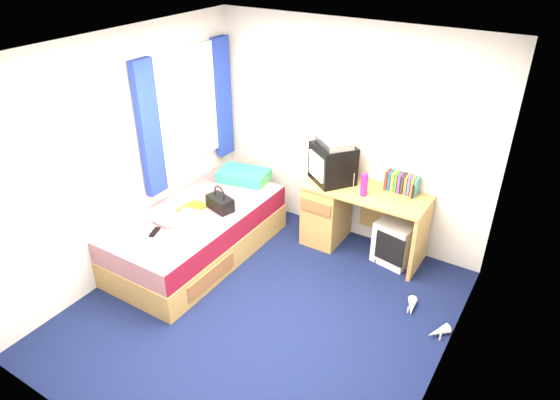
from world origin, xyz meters
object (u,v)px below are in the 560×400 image
Objects in this scene: magazine at (193,208)px; remote_control at (155,232)px; bed at (198,233)px; picture_frame at (413,190)px; water_bottle at (161,222)px; pink_water_bottle at (364,185)px; vcr at (334,142)px; pillow at (244,175)px; crt_tv at (333,163)px; aerosol_can at (353,179)px; storage_cube at (396,241)px; white_heels at (424,319)px; handbag at (220,203)px; towel at (193,222)px; colour_swatch_fan at (165,236)px; desk at (342,211)px.

remote_control reaches higher than magazine.
bed is 12.50× the size of remote_control.
picture_frame is 0.70× the size of water_bottle.
bed is 1.84m from pink_water_bottle.
vcr is 1.95m from water_bottle.
pillow is 1.01× the size of crt_tv.
vcr is at bearing -177.39° from aerosol_can.
remote_control is at bearing -88.41° from vcr.
magazine is at bearing -141.86° from storage_cube.
picture_frame is at bearing 29.75° from pink_water_bottle.
picture_frame is (1.92, 1.16, 0.55)m from bed.
aerosol_can is (0.24, 0.01, -0.13)m from crt_tv.
remote_control is (-0.00, -0.56, 0.00)m from magazine.
pillow is 1.33m from aerosol_can.
vcr is 0.95m from picture_frame.
white_heels is (2.56, 0.65, -0.54)m from water_bottle.
vcr is 1.94× the size of water_bottle.
pink_water_bottle is at bearing 20.19° from crt_tv.
pillow is at bearing -171.87° from aerosol_can.
water_bottle is at bearing -102.32° from handbag.
bed is 0.60m from remote_control.
vcr reaches higher than towel.
magazine is 2.58m from white_heels.
aerosol_can is 0.80× the size of water_bottle.
crt_tv reaches higher than storage_cube.
remote_control is at bearing -93.23° from pillow.
pink_water_bottle is 0.69× the size of handbag.
white_heels is (2.39, 0.79, -0.51)m from colour_swatch_fan.
handbag reaches higher than remote_control.
handbag is (-1.11, -0.87, -0.21)m from aerosol_can.
picture_frame is 0.29× the size of white_heels.
aerosol_can is 1.73m from magazine.
water_bottle is at bearing 141.55° from colour_swatch_fan.
colour_swatch_fan is (-0.11, -0.29, -0.05)m from towel.
storage_cube is at bearing 37.11° from towel.
storage_cube is at bearing 40.95° from colour_swatch_fan.
vcr is at bearing 60.75° from handbag.
towel is 0.38m from remote_control.
colour_swatch_fan is at bearing -84.68° from handbag.
vcr is 2.04m from remote_control.
bed reaches higher than white_heels.
handbag is 0.72m from colour_swatch_fan.
pink_water_bottle is 0.48× the size of white_heels.
storage_cube is at bearing 18.79° from remote_control.
storage_cube is 2.51m from remote_control.
towel is 0.32m from water_bottle.
desk is 2.71× the size of white_heels.
white_heels is (0.96, -0.64, -0.82)m from pink_water_bottle.
bed is at bearing -140.07° from storage_cube.
storage_cube is at bearing 27.57° from magazine.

